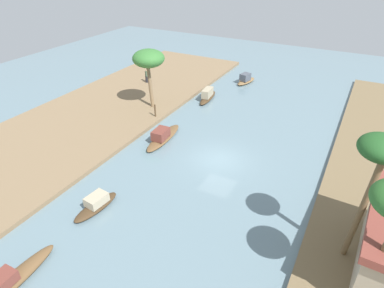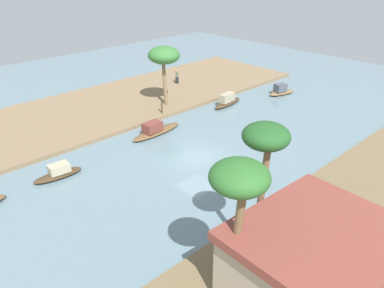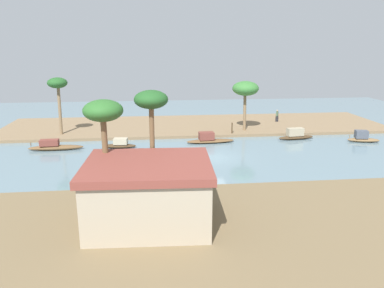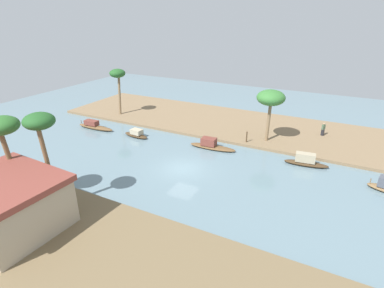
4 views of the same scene
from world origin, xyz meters
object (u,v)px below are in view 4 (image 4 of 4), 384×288
Objects in this scene: mooring_post at (247,137)px; sampan_foreground at (211,145)px; sampan_near_left_bank at (95,126)px; palm_tree_right_tall at (40,126)px; palm_tree_right_short at (3,129)px; riverside_building at (8,204)px; person_on_near_bank at (323,130)px; palm_tree_left_far at (118,75)px; sampan_with_red_awning at (306,161)px; palm_tree_left_near at (271,98)px; sampan_open_hull at (136,134)px.

sampan_foreground is at bearing 42.07° from mooring_post.
sampan_foreground is at bearing -177.44° from sampan_near_left_bank.
palm_tree_right_short is (2.79, 0.91, -0.40)m from palm_tree_right_tall.
palm_tree_right_short reaches higher than sampan_foreground.
person_on_near_bank is at bearing -118.64° from riverside_building.
palm_tree_left_far is at bearing -70.41° from palm_tree_right_short.
riverside_building is (-9.99, 23.29, -3.64)m from palm_tree_left_far.
sampan_with_red_awning is 26.90m from palm_tree_left_far.
sampan_foreground is 9.76m from sampan_with_red_awning.
mooring_post reaches higher than sampan_near_left_bank.
sampan_with_red_awning is 7.08m from mooring_post.
riverside_building is at bearing 0.36° from person_on_near_bank.
palm_tree_left_near is at bearing -118.87° from palm_tree_right_tall.
mooring_post is at bearing -141.59° from sampan_foreground.
palm_tree_left_near is at bearing -123.50° from palm_tree_right_short.
palm_tree_left_far is (0.57, -5.93, 5.38)m from sampan_near_left_bank.
sampan_foreground is 0.83× the size of palm_tree_left_far.
palm_tree_left_near is at bearing -113.24° from riverside_building.
person_on_near_bank is at bearing -140.40° from mooring_post.
riverside_building reaches higher than sampan_foreground.
sampan_with_red_awning is 25.62m from palm_tree_right_short.
mooring_post is 0.18× the size of palm_tree_right_short.
palm_tree_right_tall reaches higher than sampan_foreground.
sampan_open_hull is 17.90m from riverside_building.
sampan_with_red_awning is 0.58× the size of riverside_building.
sampan_foreground is 13.67m from person_on_near_bank.
mooring_post is at bearing 174.22° from palm_tree_left_far.
sampan_with_red_awning is 23.14m from palm_tree_right_tall.
palm_tree_left_near is at bearing -137.57° from mooring_post.
sampan_foreground is 17.60m from palm_tree_right_tall.
palm_tree_right_short is at bearing -5.70° from person_on_near_bank.
sampan_near_left_bank is 15.76m from sampan_foreground.
palm_tree_right_tall is (16.42, 24.21, 5.56)m from person_on_near_bank.
sampan_open_hull is 0.48× the size of riverside_building.
sampan_with_red_awning reaches higher than sampan_open_hull.
person_on_near_bank reaches higher than sampan_open_hull.
person_on_near_bank is 9.53m from mooring_post.
palm_tree_left_far is at bearing -15.84° from sampan_with_red_awning.
sampan_with_red_awning is 19.12m from sampan_open_hull.
palm_tree_right_short is at bearing -39.59° from riverside_building.
palm_tree_left_near is at bearing -141.45° from sampan_foreground.
sampan_near_left_bank is 6.40m from sampan_open_hull.
palm_tree_right_short is at bearing 112.79° from sampan_near_left_bank.
person_on_near_bank is at bearing -171.23° from palm_tree_left_far.
palm_tree_right_short is at bearing 97.42° from sampan_open_hull.
palm_tree_left_near is 0.80× the size of riverside_building.
palm_tree_right_tall is 1.06× the size of palm_tree_right_short.
palm_tree_right_tall reaches higher than sampan_with_red_awning.
sampan_near_left_bank reaches higher than sampan_open_hull.
palm_tree_left_far reaches higher than sampan_open_hull.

